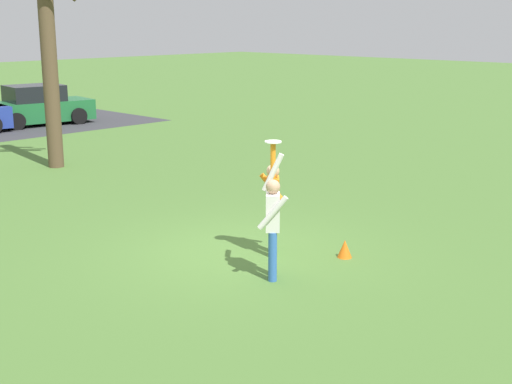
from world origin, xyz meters
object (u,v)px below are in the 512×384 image
Objects in this scene: person_defender at (273,220)px; frisbee_disc at (273,142)px; field_cone_orange at (345,249)px; parked_car_green at (38,107)px; person_catcher at (273,202)px; bare_tree_tall at (50,55)px.

frisbee_disc is (0.71, 0.65, 1.11)m from person_defender.
person_defender is 1.86m from field_cone_orange.
frisbee_disc is at bearing 0.00° from person_defender.
person_catcher is at bearing -99.23° from parked_car_green.
person_defender is at bearing 0.00° from person_catcher.
frisbee_disc is 0.05× the size of bare_tree_tall.
person_catcher is 6.50× the size of field_cone_orange.
bare_tree_tall reaches higher than parked_car_green.
person_catcher reaches higher than parked_car_green.
parked_car_green is at bearing 63.59° from bare_tree_tall.
person_catcher is at bearing -98.66° from bare_tree_tall.
person_catcher reaches higher than field_cone_orange.
person_catcher is 1.13m from frisbee_disc.
frisbee_disc is 0.90× the size of field_cone_orange.
field_cone_orange is (-4.75, -18.90, -0.57)m from parked_car_green.
field_cone_orange is (0.77, -1.03, -0.82)m from person_catcher.
parked_car_green is at bearing 72.49° from frisbee_disc.
person_defender is at bearing -102.63° from bare_tree_tall.
person_defender is 7.12× the size of frisbee_disc.
frisbee_disc is at bearing -99.57° from parked_car_green.
field_cone_orange is at bearing -96.17° from parked_car_green.
field_cone_orange is (-0.71, -10.77, -3.01)m from bare_tree_tall.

